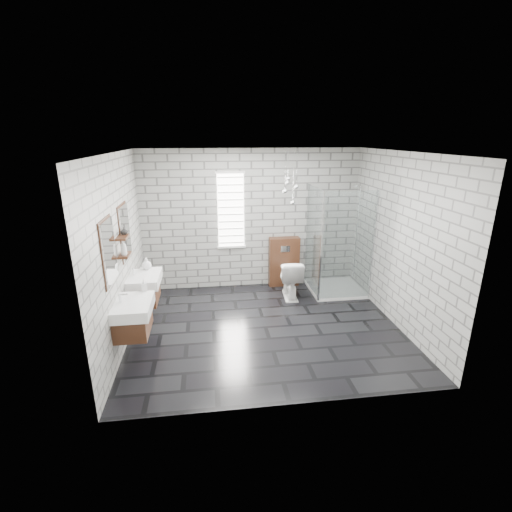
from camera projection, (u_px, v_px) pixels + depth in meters
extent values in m
cube|color=black|center=(266.00, 328.00, 5.93)|extent=(4.20, 3.60, 0.02)
cube|color=white|center=(267.00, 152.00, 5.08)|extent=(4.20, 3.60, 0.02)
cube|color=#999894|center=(251.00, 220.00, 7.21)|extent=(4.20, 0.02, 2.70)
cube|color=#999894|center=(294.00, 297.00, 3.80)|extent=(4.20, 0.02, 2.70)
cube|color=#999894|center=(119.00, 252.00, 5.24)|extent=(0.02, 3.60, 2.70)
cube|color=#999894|center=(400.00, 241.00, 5.77)|extent=(0.02, 3.60, 2.70)
cube|color=#462615|center=(133.00, 322.00, 4.93)|extent=(0.42, 0.62, 0.30)
cube|color=silver|center=(148.00, 320.00, 4.95)|extent=(0.02, 0.35, 0.01)
cube|color=white|center=(133.00, 307.00, 4.87)|extent=(0.47, 0.70, 0.15)
cylinder|color=silver|center=(120.00, 298.00, 4.80)|extent=(0.04, 0.04, 0.12)
cylinder|color=silver|center=(124.00, 295.00, 4.80)|extent=(0.10, 0.02, 0.02)
cube|color=white|center=(109.00, 252.00, 4.60)|extent=(0.03, 0.55, 0.80)
cube|color=#462615|center=(108.00, 252.00, 4.60)|extent=(0.01, 0.59, 0.84)
cube|color=#462615|center=(144.00, 293.00, 5.87)|extent=(0.42, 0.62, 0.30)
cube|color=silver|center=(157.00, 290.00, 5.89)|extent=(0.02, 0.35, 0.01)
cube|color=white|center=(145.00, 279.00, 5.80)|extent=(0.47, 0.70, 0.15)
cylinder|color=silver|center=(134.00, 272.00, 5.74)|extent=(0.04, 0.04, 0.12)
cylinder|color=silver|center=(137.00, 268.00, 5.73)|extent=(0.10, 0.02, 0.02)
cube|color=white|center=(125.00, 232.00, 5.53)|extent=(0.03, 0.55, 0.80)
cube|color=#462615|center=(124.00, 232.00, 5.53)|extent=(0.01, 0.59, 0.84)
cube|color=#462615|center=(125.00, 255.00, 5.21)|extent=(0.14, 0.30, 0.03)
cube|color=#462615|center=(122.00, 237.00, 5.13)|extent=(0.14, 0.30, 0.03)
cube|color=white|center=(231.00, 211.00, 7.07)|extent=(0.50, 0.02, 1.40)
cube|color=white|center=(230.00, 172.00, 6.83)|extent=(0.56, 0.04, 0.04)
cube|color=white|center=(232.00, 247.00, 7.28)|extent=(0.56, 0.04, 0.04)
cube|color=white|center=(232.00, 243.00, 7.25)|extent=(0.48, 0.01, 0.02)
cube|color=white|center=(231.00, 236.00, 7.21)|extent=(0.48, 0.01, 0.02)
cube|color=white|center=(231.00, 229.00, 7.16)|extent=(0.48, 0.01, 0.02)
cube|color=white|center=(231.00, 222.00, 7.12)|extent=(0.48, 0.01, 0.02)
cube|color=white|center=(231.00, 214.00, 7.07)|extent=(0.48, 0.01, 0.02)
cube|color=white|center=(231.00, 207.00, 7.03)|extent=(0.48, 0.01, 0.02)
cube|color=white|center=(231.00, 200.00, 6.99)|extent=(0.48, 0.01, 0.02)
cube|color=white|center=(231.00, 192.00, 6.94)|extent=(0.48, 0.01, 0.02)
cube|color=white|center=(230.00, 185.00, 6.90)|extent=(0.48, 0.01, 0.03)
cube|color=white|center=(230.00, 177.00, 6.86)|extent=(0.48, 0.01, 0.03)
cube|color=#462615|center=(284.00, 262.00, 7.45)|extent=(0.60, 0.20, 1.00)
cube|color=silver|center=(285.00, 249.00, 7.26)|extent=(0.18, 0.01, 0.12)
cube|color=white|center=(335.00, 288.00, 7.34)|extent=(1.00, 1.00, 0.06)
cube|color=silver|center=(348.00, 247.00, 6.57)|extent=(1.00, 0.01, 2.00)
cube|color=silver|center=(313.00, 241.00, 6.97)|extent=(0.01, 1.00, 2.00)
cube|color=silver|center=(321.00, 248.00, 6.51)|extent=(0.03, 0.03, 2.00)
cube|color=silver|center=(374.00, 246.00, 6.63)|extent=(0.03, 0.03, 2.00)
cylinder|color=silver|center=(357.00, 233.00, 7.25)|extent=(0.02, 0.02, 1.80)
cylinder|color=silver|center=(357.00, 186.00, 6.95)|extent=(0.14, 0.14, 0.02)
sphere|color=silver|center=(285.00, 191.00, 6.60)|extent=(0.09, 0.09, 0.09)
cylinder|color=silver|center=(285.00, 169.00, 6.48)|extent=(0.01, 0.01, 0.68)
sphere|color=silver|center=(293.00, 203.00, 6.70)|extent=(0.09, 0.09, 0.09)
cylinder|color=silver|center=(294.00, 175.00, 6.54)|extent=(0.01, 0.01, 0.89)
sphere|color=silver|center=(288.00, 179.00, 6.68)|extent=(0.09, 0.09, 0.09)
cylinder|color=silver|center=(289.00, 162.00, 6.59)|extent=(0.01, 0.01, 0.48)
sphere|color=silver|center=(287.00, 183.00, 6.67)|extent=(0.09, 0.09, 0.09)
cylinder|color=silver|center=(287.00, 165.00, 6.57)|extent=(0.01, 0.01, 0.55)
sphere|color=silver|center=(296.00, 187.00, 6.70)|extent=(0.09, 0.09, 0.09)
cylinder|color=silver|center=(297.00, 167.00, 6.59)|extent=(0.01, 0.01, 0.62)
imported|color=white|center=(290.00, 278.00, 6.95)|extent=(0.46, 0.75, 0.74)
imported|color=#B2B2B2|center=(144.00, 285.00, 5.16)|extent=(0.10, 0.10, 0.17)
imported|color=#B2B2B2|center=(147.00, 264.00, 5.99)|extent=(0.19, 0.19, 0.19)
imported|color=#B2B2B2|center=(124.00, 248.00, 5.12)|extent=(0.10, 0.10, 0.22)
imported|color=#B2B2B2|center=(124.00, 231.00, 5.19)|extent=(0.13, 0.13, 0.10)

